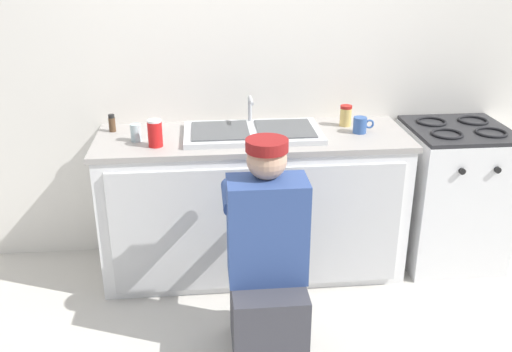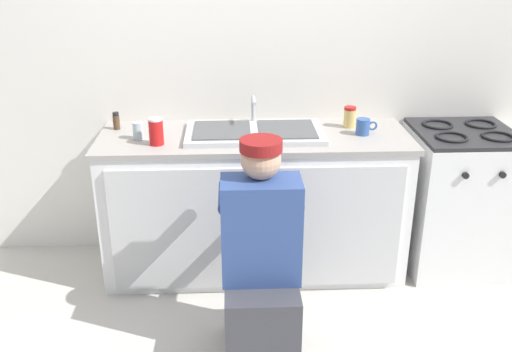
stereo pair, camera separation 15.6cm
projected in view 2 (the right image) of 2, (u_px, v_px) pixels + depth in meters
name	position (u px, v px, depth m)	size (l,w,h in m)	color
ground_plane	(257.00, 291.00, 3.41)	(12.00, 12.00, 0.00)	beige
back_wall	(252.00, 61.00, 3.52)	(6.00, 0.10, 2.50)	silver
counter_cabinet	(255.00, 206.00, 3.51)	(1.79, 0.62, 0.85)	white
countertop	(255.00, 138.00, 3.35)	(1.83, 0.62, 0.03)	#9E9993
sink_double_basin	(254.00, 132.00, 3.33)	(0.80, 0.44, 0.19)	silver
stove_range	(456.00, 199.00, 3.56)	(0.60, 0.62, 0.90)	white
plumber_person	(262.00, 268.00, 2.79)	(0.42, 0.61, 1.10)	#3F3F47
coffee_mug	(363.00, 127.00, 3.33)	(0.13, 0.08, 0.09)	#335699
condiment_jar	(350.00, 117.00, 3.46)	(0.07, 0.07, 0.13)	#DBB760
soda_cup_red	(156.00, 132.00, 3.16)	(0.08, 0.08, 0.15)	red
spice_bottle_pepper	(116.00, 121.00, 3.43)	(0.04, 0.04, 0.10)	#513823
water_glass	(138.00, 131.00, 3.26)	(0.06, 0.06, 0.10)	#ADC6CC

